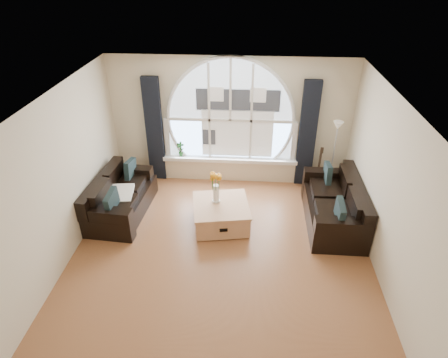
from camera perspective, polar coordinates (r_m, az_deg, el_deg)
ground at (r=6.56m, az=-0.58°, el=-11.98°), size 5.00×5.50×0.01m
ceiling at (r=5.13m, az=-0.74°, el=10.76°), size 5.00×5.50×0.01m
wall_back at (r=8.17m, az=0.94°, el=8.46°), size 5.00×0.01×2.70m
wall_left at (r=6.42m, az=-23.51°, el=-0.98°), size 0.01×5.50×2.70m
wall_right at (r=6.09m, az=23.55°, el=-2.77°), size 0.01×5.50×2.70m
attic_slope at (r=5.54m, az=22.75°, el=5.97°), size 0.92×5.50×0.72m
arched_window at (r=8.04m, az=0.95°, el=10.19°), size 2.60×0.06×2.15m
window_sill at (r=8.44m, az=0.86°, el=2.92°), size 2.90×0.22×0.08m
window_frame at (r=8.02m, az=0.94°, el=10.12°), size 2.76×0.08×2.15m
neighbor_house at (r=8.07m, az=2.01°, el=9.29°), size 1.70×0.02×1.50m
curtain_left at (r=8.38m, az=-10.19°, el=7.05°), size 0.35×0.12×2.30m
curtain_right at (r=8.22m, az=12.16°, el=6.36°), size 0.35×0.12×2.30m
sofa_left at (r=7.66m, az=-14.93°, el=-2.33°), size 1.01×1.82×0.78m
sofa_right at (r=7.44m, az=15.86°, el=-3.57°), size 0.96×1.90×0.84m
coffee_chest at (r=7.18m, az=-0.45°, el=-5.12°), size 1.15×1.15×0.49m
throw_blanket at (r=7.51m, az=-15.33°, el=-2.21°), size 0.62×0.62×0.10m
vase_flowers at (r=6.94m, az=-1.19°, el=-0.65°), size 0.24×0.24×0.70m
floor_lamp at (r=8.15m, az=15.71°, el=2.92°), size 0.24×0.24×1.60m
guitar at (r=8.29m, az=13.71°, el=1.57°), size 0.41×0.33×1.06m
potted_plant at (r=8.47m, az=-6.44°, el=4.38°), size 0.18×0.13×0.33m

